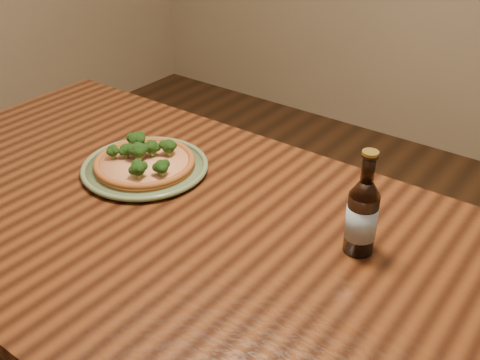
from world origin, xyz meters
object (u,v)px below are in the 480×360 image
Objects in this scene: beer_bottle at (362,216)px; table at (166,245)px; plate at (145,167)px; pizza at (144,161)px.

table is at bearing -178.16° from beer_bottle.
plate is (-0.17, 0.11, 0.10)m from table.
beer_bottle is at bearing 2.81° from pizza.
beer_bottle is (0.58, 0.03, 0.06)m from pizza.
beer_bottle is at bearing 18.40° from table.
plate is 1.26× the size of pizza.
table is 6.25× the size of pizza.
plate is at bearing 166.26° from beer_bottle.
table is at bearing -33.22° from plate.
table is 0.47m from beer_bottle.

